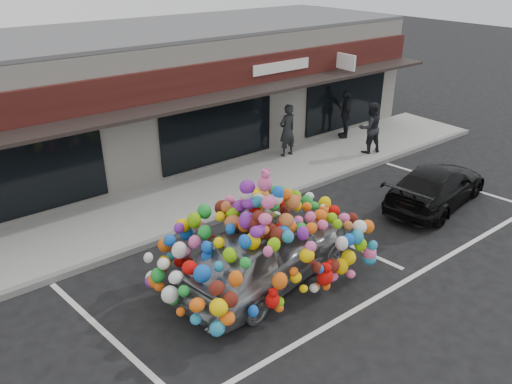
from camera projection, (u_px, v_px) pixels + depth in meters
ground at (244, 278)px, 11.21m from camera, size 90.00×90.00×0.00m
shop_building at (90, 103)px, 16.30m from camera, size 24.00×7.20×4.31m
sidewalk at (160, 209)px, 14.03m from camera, size 26.00×3.00×0.15m
kerb at (187, 230)px, 12.96m from camera, size 26.00×0.18×0.16m
parking_stripe_left at (104, 332)px, 9.59m from camera, size 0.73×4.37×0.01m
parking_stripe_mid at (327, 235)px, 12.89m from camera, size 0.73×4.37×0.01m
parking_stripe_right at (448, 182)px, 15.86m from camera, size 0.73×4.37×0.01m
lane_line at (383, 294)px, 10.67m from camera, size 14.00×0.12×0.01m
toy_car at (266, 244)px, 10.73m from camera, size 3.22×5.06×2.77m
black_sedan at (436, 186)px, 14.22m from camera, size 2.32×4.28×1.18m
pedestrian_a at (287, 130)px, 17.15m from camera, size 0.67×0.45×1.84m
pedestrian_b at (370, 128)px, 17.46m from camera, size 1.03×0.90×1.81m
pedestrian_c at (346, 114)px, 18.91m from camera, size 1.12×0.97×1.81m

